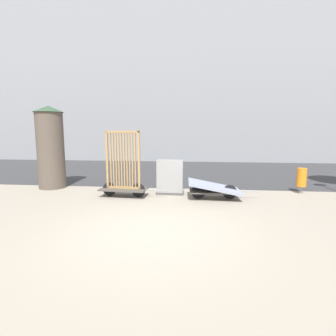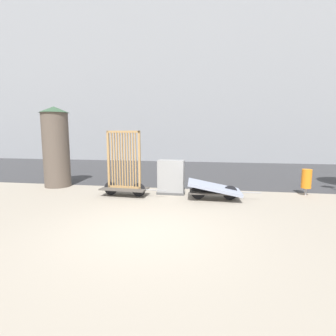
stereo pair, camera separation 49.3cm
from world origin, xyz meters
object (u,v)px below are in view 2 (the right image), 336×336
utility_cabinet (171,178)px  bike_cart_with_mattress (214,189)px  trash_bin (306,179)px  bike_cart_with_bedframe (124,174)px  advertising_column (56,146)px

utility_cabinet → bike_cart_with_mattress: bearing=-19.7°
utility_cabinet → trash_bin: 4.65m
bike_cart_with_bedframe → advertising_column: (-3.16, 1.09, 0.85)m
utility_cabinet → advertising_column: (-4.68, 0.55, 1.04)m
bike_cart_with_mattress → trash_bin: bearing=15.6°
bike_cart_with_mattress → advertising_column: advertising_column is taller
advertising_column → bike_cart_with_mattress: bearing=-10.0°
bike_cart_with_bedframe → bike_cart_with_mattress: (3.01, 0.00, -0.39)m
bike_cart_with_bedframe → trash_bin: bearing=13.9°
bike_cart_with_bedframe → trash_bin: 6.23m
advertising_column → trash_bin: bearing=0.0°
bike_cart_with_mattress → utility_cabinet: (-1.50, 0.54, 0.20)m
bike_cart_with_bedframe → bike_cart_with_mattress: bike_cart_with_bedframe is taller
bike_cart_with_mattress → bike_cart_with_bedframe: bearing=176.4°
utility_cabinet → advertising_column: size_ratio=0.38×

